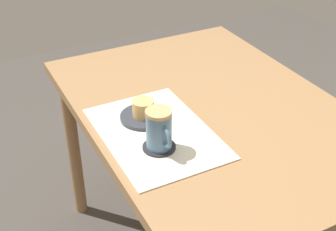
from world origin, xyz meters
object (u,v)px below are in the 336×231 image
at_px(dining_table, 210,129).
at_px(pastry_plate, 144,117).
at_px(pastry, 143,108).
at_px(coffee_mug, 159,129).

bearing_deg(dining_table, pastry_plate, -99.05).
distance_m(pastry, coffee_mug, 0.16).
xyz_separation_m(dining_table, pastry, (-0.04, -0.22, 0.12)).
bearing_deg(pastry, pastry_plate, 0.00).
xyz_separation_m(dining_table, pastry_plate, (-0.04, -0.22, 0.09)).
bearing_deg(dining_table, pastry, -99.05).
relative_size(dining_table, coffee_mug, 9.59).
distance_m(pastry_plate, pastry, 0.03).
distance_m(pastry_plate, coffee_mug, 0.17).
height_order(dining_table, pastry, pastry).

